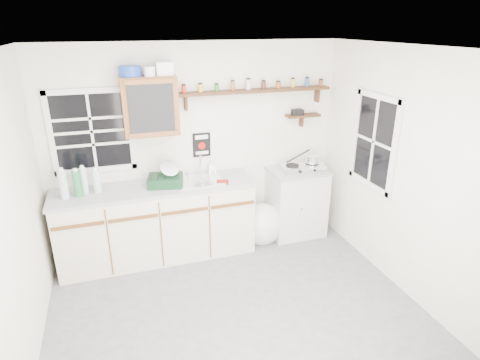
# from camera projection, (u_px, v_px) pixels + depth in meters

# --- Properties ---
(room) EXTENTS (3.64, 3.24, 2.54)m
(room) POSITION_uv_depth(u_px,v_px,m) (237.00, 197.00, 3.54)
(room) COLOR #525254
(room) RESTS_ON ground
(main_cabinet) EXTENTS (2.31, 0.63, 0.92)m
(main_cabinet) POSITION_uv_depth(u_px,v_px,m) (158.00, 222.00, 4.81)
(main_cabinet) COLOR beige
(main_cabinet) RESTS_ON floor
(right_cabinet) EXTENTS (0.73, 0.57, 0.91)m
(right_cabinet) POSITION_uv_depth(u_px,v_px,m) (296.00, 201.00, 5.36)
(right_cabinet) COLOR #BBBBB4
(right_cabinet) RESTS_ON floor
(sink) EXTENTS (0.52, 0.44, 0.29)m
(sink) POSITION_uv_depth(u_px,v_px,m) (200.00, 180.00, 4.79)
(sink) COLOR silver
(sink) RESTS_ON main_cabinet
(upper_cabinet) EXTENTS (0.60, 0.32, 0.65)m
(upper_cabinet) POSITION_uv_depth(u_px,v_px,m) (150.00, 106.00, 4.44)
(upper_cabinet) COLOR brown
(upper_cabinet) RESTS_ON wall_back
(upper_cabinet_clutter) EXTENTS (0.57, 0.24, 0.14)m
(upper_cabinet_clutter) POSITION_uv_depth(u_px,v_px,m) (144.00, 70.00, 4.29)
(upper_cabinet_clutter) COLOR #193BA4
(upper_cabinet_clutter) RESTS_ON upper_cabinet
(spice_shelf) EXTENTS (1.91, 0.18, 0.34)m
(spice_shelf) POSITION_uv_depth(u_px,v_px,m) (256.00, 90.00, 4.84)
(spice_shelf) COLOR black
(spice_shelf) RESTS_ON wall_back
(secondary_shelf) EXTENTS (0.45, 0.16, 0.24)m
(secondary_shelf) POSITION_uv_depth(u_px,v_px,m) (301.00, 115.00, 5.16)
(secondary_shelf) COLOR black
(secondary_shelf) RESTS_ON wall_back
(warning_sign) EXTENTS (0.22, 0.02, 0.30)m
(warning_sign) POSITION_uv_depth(u_px,v_px,m) (202.00, 145.00, 4.94)
(warning_sign) COLOR black
(warning_sign) RESTS_ON wall_back
(window_back) EXTENTS (0.93, 0.03, 0.98)m
(window_back) POSITION_uv_depth(u_px,v_px,m) (92.00, 132.00, 4.48)
(window_back) COLOR black
(window_back) RESTS_ON wall_back
(window_right) EXTENTS (0.03, 0.78, 1.08)m
(window_right) POSITION_uv_depth(u_px,v_px,m) (374.00, 142.00, 4.46)
(window_right) COLOR black
(window_right) RESTS_ON wall_back
(water_bottles) EXTENTS (0.42, 0.17, 0.35)m
(water_bottles) POSITION_uv_depth(u_px,v_px,m) (79.00, 182.00, 4.34)
(water_bottles) COLOR silver
(water_bottles) RESTS_ON main_cabinet
(dish_rack) EXTENTS (0.45, 0.37, 0.29)m
(dish_rack) POSITION_uv_depth(u_px,v_px,m) (167.00, 178.00, 4.63)
(dish_rack) COLOR #10321B
(dish_rack) RESTS_ON main_cabinet
(soap_bottle) EXTENTS (0.09, 0.09, 0.19)m
(soap_bottle) POSITION_uv_depth(u_px,v_px,m) (212.00, 167.00, 4.99)
(soap_bottle) COLOR silver
(soap_bottle) RESTS_ON main_cabinet
(rag) EXTENTS (0.17, 0.15, 0.02)m
(rag) POSITION_uv_depth(u_px,v_px,m) (222.00, 182.00, 4.73)
(rag) COLOR maroon
(rag) RESTS_ON main_cabinet
(hotplate) EXTENTS (0.58, 0.34, 0.08)m
(hotplate) POSITION_uv_depth(u_px,v_px,m) (302.00, 167.00, 5.18)
(hotplate) COLOR silver
(hotplate) RESTS_ON right_cabinet
(saucepan) EXTENTS (0.41, 0.18, 0.17)m
(saucepan) POSITION_uv_depth(u_px,v_px,m) (312.00, 160.00, 5.19)
(saucepan) COLOR silver
(saucepan) RESTS_ON hotplate
(trash_bag) EXTENTS (0.48, 0.43, 0.55)m
(trash_bag) POSITION_uv_depth(u_px,v_px,m) (262.00, 224.00, 5.23)
(trash_bag) COLOR silver
(trash_bag) RESTS_ON floor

